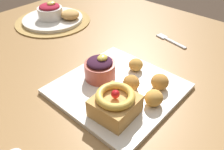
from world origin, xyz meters
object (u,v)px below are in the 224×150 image
(fritter_front, at_px, (160,82))
(fritter_back, at_px, (154,98))
(back_plate, at_px, (53,19))
(back_ramekin, at_px, (50,11))
(fritter_extra, at_px, (131,83))
(fork, at_px, (169,40))
(cake_slice, at_px, (115,103))
(front_plate, at_px, (118,89))
(back_pastry, at_px, (70,14))
(fritter_middle, at_px, (136,65))
(berry_ramekin, at_px, (100,68))

(fritter_front, xyz_separation_m, fritter_back, (-0.06, -0.02, -0.00))
(back_plate, bearing_deg, back_ramekin, 167.22)
(fritter_back, height_order, back_ramekin, back_ramekin)
(fritter_back, bearing_deg, fritter_extra, 83.22)
(back_ramekin, distance_m, fork, 0.48)
(cake_slice, distance_m, fritter_back, 0.10)
(front_plate, distance_m, back_ramekin, 0.50)
(fritter_front, distance_m, back_ramekin, 0.57)
(back_ramekin, height_order, back_pastry, back_ramekin)
(fritter_back, distance_m, fritter_extra, 0.07)
(cake_slice, bearing_deg, front_plate, 37.16)
(fritter_middle, bearing_deg, front_plate, -172.57)
(back_plate, bearing_deg, fritter_middle, -97.26)
(berry_ramekin, distance_m, fritter_front, 0.16)
(fritter_front, bearing_deg, berry_ramekin, 115.71)
(cake_slice, distance_m, fritter_middle, 0.18)
(fritter_back, xyz_separation_m, fritter_extra, (0.01, 0.07, 0.00))
(front_plate, bearing_deg, cake_slice, -142.84)
(cake_slice, distance_m, berry_ramekin, 0.14)
(cake_slice, distance_m, fritter_extra, 0.10)
(fritter_back, relative_size, back_ramekin, 0.47)
(fritter_back, xyz_separation_m, back_plate, (0.14, 0.58, -0.02))
(fritter_front, relative_size, fritter_extra, 1.05)
(fritter_extra, xyz_separation_m, back_pastry, (0.18, 0.45, 0.00))
(cake_slice, height_order, back_pastry, cake_slice)
(berry_ramekin, distance_m, back_ramekin, 0.44)
(fritter_middle, xyz_separation_m, back_pastry, (0.10, 0.40, 0.01))
(front_plate, relative_size, fritter_middle, 7.03)
(cake_slice, relative_size, fork, 0.78)
(cake_slice, relative_size, fritter_front, 2.17)
(front_plate, height_order, back_ramekin, back_ramekin)
(back_ramekin, bearing_deg, fritter_back, -103.17)
(cake_slice, height_order, back_ramekin, back_ramekin)
(back_plate, relative_size, fork, 1.91)
(berry_ramekin, bearing_deg, front_plate, -88.76)
(fritter_front, bearing_deg, fork, 25.14)
(berry_ramekin, xyz_separation_m, back_plate, (0.15, 0.42, -0.03))
(berry_ramekin, relative_size, fritter_extra, 1.92)
(berry_ramekin, xyz_separation_m, fork, (0.33, -0.02, -0.04))
(front_plate, height_order, back_plate, back_plate)
(back_ramekin, bearing_deg, berry_ramekin, -109.16)
(front_plate, height_order, fritter_back, fritter_back)
(fritter_front, bearing_deg, back_ramekin, 82.21)
(back_pastry, bearing_deg, fritter_extra, -111.47)
(front_plate, height_order, fritter_extra, fritter_extra)
(back_plate, relative_size, back_pastry, 3.33)
(fritter_middle, relative_size, fork, 0.33)
(front_plate, distance_m, back_pastry, 0.46)
(fritter_middle, xyz_separation_m, fritter_extra, (-0.07, -0.04, 0.00))
(berry_ramekin, distance_m, back_plate, 0.45)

